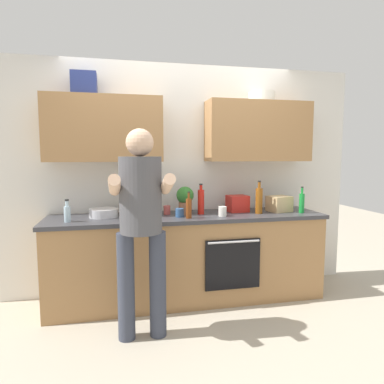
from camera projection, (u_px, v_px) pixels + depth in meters
The scene contains 17 objects.
ground_plane at pixel (188, 299), 3.60m from camera, with size 12.00×12.00×0.00m, color #B2A893.
back_wall_unit at pixel (183, 157), 3.70m from camera, with size 4.00×0.38×2.50m.
counter at pixel (188, 257), 3.55m from camera, with size 2.84×0.67×0.90m.
person_standing at pixel (141, 217), 2.73m from camera, with size 0.49×0.45×1.72m.
bottle_water at pixel (67, 213), 3.13m from camera, with size 0.06×0.06×0.21m.
bottle_syrup at pixel (259, 200), 3.58m from camera, with size 0.07×0.07×0.35m.
bottle_soda at pixel (302, 203), 3.62m from camera, with size 0.06×0.06×0.28m.
bottle_hotsauce at pixel (201, 201), 3.54m from camera, with size 0.07×0.07×0.32m.
bottle_vinegar at pixel (189, 208), 3.31m from camera, with size 0.06×0.06×0.26m.
cup_coffee at pixel (222, 211), 3.43m from camera, with size 0.08×0.08×0.10m, color white.
cup_tea at pixel (180, 213), 3.39m from camera, with size 0.08×0.08×0.09m, color #33598C.
cup_ceramic at pixel (167, 210), 3.54m from camera, with size 0.07×0.07×0.09m, color #BF4C47.
mixing_bowl at pixel (104, 213), 3.39m from camera, with size 0.28×0.28×0.08m, color silver.
potted_herb at pixel (185, 199), 3.54m from camera, with size 0.18×0.18×0.29m.
grocery_bag_rice at pixel (137, 208), 3.46m from camera, with size 0.21×0.19×0.16m, color beige.
grocery_bag_crisps at pixel (237, 204), 3.71m from camera, with size 0.21×0.18×0.18m, color red.
grocery_bag_bread at pixel (279, 204), 3.72m from camera, with size 0.23×0.19×0.17m, color tan.
Camera 1 is at (-0.69, -3.38, 1.51)m, focal length 31.75 mm.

